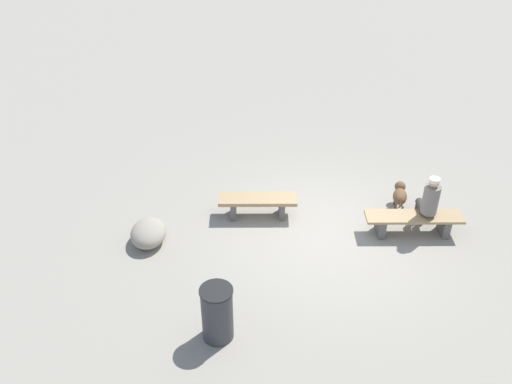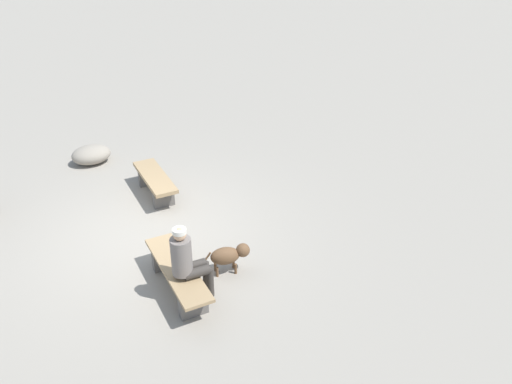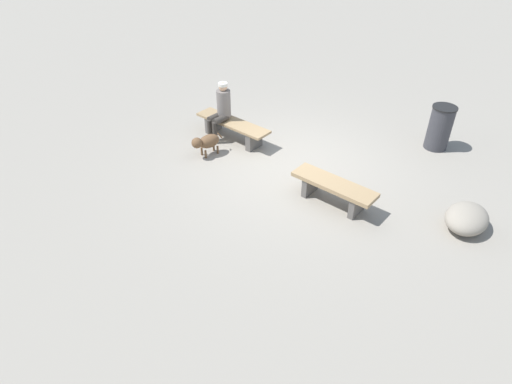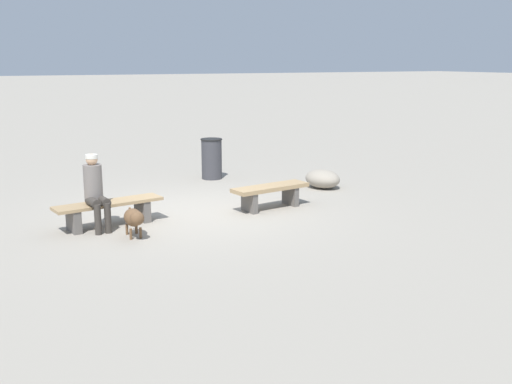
{
  "view_description": "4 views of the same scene",
  "coord_description": "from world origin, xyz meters",
  "px_view_note": "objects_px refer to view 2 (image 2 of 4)",
  "views": [
    {
      "loc": [
        -0.08,
        -8.63,
        6.61
      ],
      "look_at": [
        -1.36,
        -0.07,
        0.87
      ],
      "focal_mm": 38.56,
      "sensor_mm": 36.0,
      "label": 1
    },
    {
      "loc": [
        8.07,
        -0.66,
        5.33
      ],
      "look_at": [
        -0.23,
        2.1,
        0.38
      ],
      "focal_mm": 37.19,
      "sensor_mm": 36.0,
      "label": 2
    },
    {
      "loc": [
        -5.29,
        5.57,
        4.81
      ],
      "look_at": [
        -1.17,
        1.99,
        0.89
      ],
      "focal_mm": 30.74,
      "sensor_mm": 36.0,
      "label": 3
    },
    {
      "loc": [
        3.9,
        10.22,
        2.79
      ],
      "look_at": [
        -0.27,
        1.96,
        0.75
      ],
      "focal_mm": 42.16,
      "sensor_mm": 36.0,
      "label": 4
    }
  ],
  "objects_px": {
    "bench_left": "(155,181)",
    "boulder": "(91,155)",
    "bench_right": "(178,274)",
    "seated_person": "(187,260)",
    "dog": "(229,255)"
  },
  "relations": [
    {
      "from": "seated_person",
      "to": "dog",
      "type": "xyz_separation_m",
      "value": [
        -0.43,
        0.74,
        -0.39
      ]
    },
    {
      "from": "seated_person",
      "to": "dog",
      "type": "bearing_deg",
      "value": 113.42
    },
    {
      "from": "bench_left",
      "to": "seated_person",
      "type": "bearing_deg",
      "value": -9.07
    },
    {
      "from": "bench_left",
      "to": "boulder",
      "type": "xyz_separation_m",
      "value": [
        -1.93,
        -1.14,
        -0.12
      ]
    },
    {
      "from": "bench_right",
      "to": "dog",
      "type": "relative_size",
      "value": 2.57
    },
    {
      "from": "bench_right",
      "to": "seated_person",
      "type": "xyz_separation_m",
      "value": [
        0.24,
        0.12,
        0.42
      ]
    },
    {
      "from": "bench_right",
      "to": "dog",
      "type": "height_order",
      "value": "dog"
    },
    {
      "from": "boulder",
      "to": "bench_right",
      "type": "bearing_deg",
      "value": 11.43
    },
    {
      "from": "bench_left",
      "to": "boulder",
      "type": "bearing_deg",
      "value": -158.06
    },
    {
      "from": "bench_left",
      "to": "boulder",
      "type": "relative_size",
      "value": 1.87
    },
    {
      "from": "bench_left",
      "to": "dog",
      "type": "height_order",
      "value": "dog"
    },
    {
      "from": "seated_person",
      "to": "boulder",
      "type": "bearing_deg",
      "value": -174.75
    },
    {
      "from": "bench_right",
      "to": "boulder",
      "type": "height_order",
      "value": "bench_right"
    },
    {
      "from": "dog",
      "to": "boulder",
      "type": "xyz_separation_m",
      "value": [
        -4.78,
        -1.87,
        -0.12
      ]
    },
    {
      "from": "bench_left",
      "to": "seated_person",
      "type": "relative_size",
      "value": 1.27
    }
  ]
}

